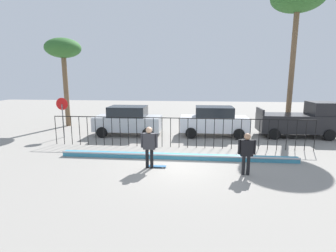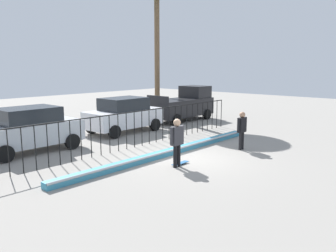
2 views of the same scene
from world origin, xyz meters
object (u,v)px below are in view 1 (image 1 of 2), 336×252
at_px(skateboard, 157,166).
at_px(parked_car_silver, 128,120).
at_px(camera_operator, 247,150).
at_px(pickup_truck, 300,121).
at_px(palm_tree_tall, 298,0).
at_px(stop_sign, 63,112).
at_px(palm_tree_short, 63,51).
at_px(parked_car_white, 214,121).
at_px(skateboarder, 149,144).

relative_size(skateboard, parked_car_silver, 0.19).
xyz_separation_m(camera_operator, pickup_truck, (4.69, 7.09, 0.04)).
bearing_deg(palm_tree_tall, stop_sign, -164.64).
bearing_deg(stop_sign, palm_tree_short, 112.83).
xyz_separation_m(palm_tree_tall, palm_tree_short, (-16.63, -0.28, -3.15)).
relative_size(pickup_truck, stop_sign, 1.88).
distance_m(stop_sign, palm_tree_short, 5.82).
height_order(parked_car_silver, pickup_truck, pickup_truck).
distance_m(parked_car_white, stop_sign, 9.61).
relative_size(skateboard, palm_tree_tall, 0.08).
bearing_deg(stop_sign, palm_tree_tall, 15.36).
xyz_separation_m(parked_car_silver, parked_car_white, (5.58, 0.33, 0.00)).
height_order(skateboarder, palm_tree_tall, palm_tree_tall).
distance_m(skateboarder, camera_operator, 3.90).
xyz_separation_m(pickup_truck, stop_sign, (-14.93, -1.62, 0.58)).
bearing_deg(skateboarder, palm_tree_tall, 46.80).
distance_m(skateboarder, skateboard, 1.05).
bearing_deg(parked_car_white, stop_sign, -176.19).
height_order(parked_car_silver, stop_sign, stop_sign).
distance_m(pickup_truck, stop_sign, 15.03).
distance_m(camera_operator, parked_car_white, 6.91).
bearing_deg(palm_tree_short, skateboard, -46.93).
bearing_deg(pickup_truck, parked_car_silver, 178.99).
height_order(camera_operator, pickup_truck, pickup_truck).
xyz_separation_m(parked_car_white, palm_tree_short, (-11.10, 2.46, 4.71)).
bearing_deg(parked_car_white, parked_car_silver, 178.88).
bearing_deg(pickup_truck, palm_tree_tall, 84.29).
height_order(parked_car_white, palm_tree_short, palm_tree_short).
bearing_deg(skateboard, parked_car_silver, 123.28).
xyz_separation_m(skateboard, palm_tree_short, (-8.27, 8.85, 5.62)).
bearing_deg(skateboard, parked_car_white, 74.98).
bearing_deg(parked_car_silver, palm_tree_short, 148.96).
distance_m(parked_car_silver, stop_sign, 4.09).
distance_m(skateboard, palm_tree_tall, 15.17).
bearing_deg(palm_tree_short, pickup_truck, -7.67).
bearing_deg(parked_car_white, palm_tree_short, 163.01).
xyz_separation_m(parked_car_silver, palm_tree_tall, (11.10, 3.07, 7.86)).
bearing_deg(palm_tree_short, parked_car_silver, -26.79).
bearing_deg(pickup_truck, stop_sign, -177.74).
relative_size(palm_tree_tall, palm_tree_short, 1.51).
relative_size(camera_operator, parked_car_silver, 0.39).
relative_size(parked_car_white, palm_tree_short, 0.65).
height_order(parked_car_silver, palm_tree_tall, palm_tree_tall).
relative_size(skateboarder, parked_car_silver, 0.41).
distance_m(skateboarder, stop_sign, 8.16).
height_order(skateboard, stop_sign, stop_sign).
relative_size(stop_sign, palm_tree_short, 0.38).
distance_m(skateboard, parked_car_silver, 6.71).
relative_size(camera_operator, pickup_truck, 0.35).
distance_m(skateboarder, palm_tree_tall, 14.83).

